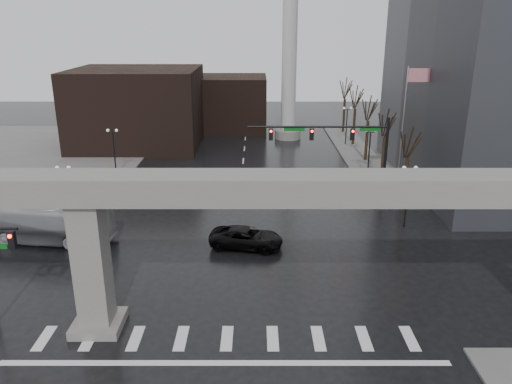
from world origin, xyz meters
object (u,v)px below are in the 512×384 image
(far_car, at_px, (190,187))
(city_bus, at_px, (39,222))
(signal_mast_arm, at_px, (343,143))
(pickup_truck, at_px, (246,238))

(far_car, bearing_deg, city_bus, -122.19)
(signal_mast_arm, height_order, far_car, signal_mast_arm)
(pickup_truck, bearing_deg, signal_mast_arm, -33.51)
(signal_mast_arm, distance_m, far_car, 15.09)
(signal_mast_arm, bearing_deg, far_car, 166.83)
(pickup_truck, xyz_separation_m, far_car, (-5.65, 11.86, -0.01))
(signal_mast_arm, relative_size, far_car, 2.82)
(signal_mast_arm, distance_m, city_bus, 25.25)
(signal_mast_arm, distance_m, pickup_truck, 12.93)
(pickup_truck, distance_m, far_car, 13.13)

